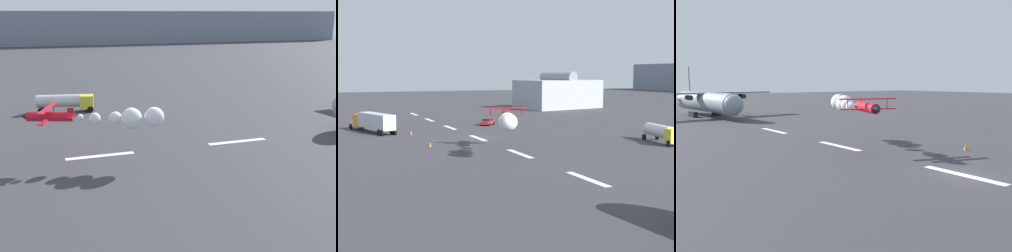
% 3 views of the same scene
% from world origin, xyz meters
% --- Properties ---
extents(runway_stripe_4, '(8.00, 0.90, 0.01)m').
position_xyz_m(runway_stripe_4, '(17.85, 0.00, 0.01)').
color(runway_stripe_4, white).
rests_on(runway_stripe_4, ground).
extents(runway_stripe_5, '(8.00, 0.90, 0.01)m').
position_xyz_m(runway_stripe_5, '(35.70, 0.00, 0.01)').
color(runway_stripe_5, white).
rests_on(runway_stripe_5, ground).
extents(stunt_biplane_red, '(15.00, 8.39, 2.42)m').
position_xyz_m(stunt_biplane_red, '(19.38, -2.47, 5.03)').
color(stunt_biplane_red, red).
extents(fuel_tanker_truck, '(9.66, 4.42, 2.90)m').
position_xyz_m(fuel_tanker_truck, '(17.08, 25.64, 1.75)').
color(fuel_tanker_truck, yellow).
rests_on(fuel_tanker_truck, ground).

